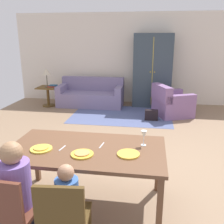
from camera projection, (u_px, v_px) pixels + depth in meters
The scene contains 24 objects.
ground_plane at pixel (122, 143), 5.00m from camera, with size 7.44×6.52×0.02m, color #8A6D53.
back_wall at pixel (135, 59), 7.74m from camera, with size 7.44×0.10×2.70m, color silver.
dining_table at pixel (86, 153), 2.96m from camera, with size 1.82×1.00×0.76m.
plate_near_man at pixel (41, 149), 2.90m from camera, with size 0.25×0.25×0.02m, color yellow.
pizza_near_man at pixel (41, 148), 2.90m from camera, with size 0.17×0.17×0.01m, color gold.
plate_near_child at pixel (82, 154), 2.77m from camera, with size 0.25×0.25×0.02m, color yellow.
pizza_near_child at pixel (82, 153), 2.77m from camera, with size 0.17×0.17×0.01m, color #DC934F.
plate_near_woman at pixel (128, 154), 2.77m from camera, with size 0.25×0.25×0.02m, color gold.
wine_glass at pixel (144, 135), 2.98m from camera, with size 0.07×0.07×0.19m.
fork at pixel (62, 148), 2.94m from camera, with size 0.02×0.15×0.01m, color silver.
knife at pixel (102, 145), 3.01m from camera, with size 0.01×0.17×0.01m, color silver.
dining_chair_man at pixel (9, 211), 2.28m from camera, with size 0.43×0.43×0.87m.
person_man at pixel (19, 198), 2.44m from camera, with size 0.30×0.40×1.11m.
dining_chair_child at pixel (64, 217), 2.21m from camera, with size 0.46×0.46×0.87m.
person_child at pixel (69, 210), 2.39m from camera, with size 0.22×0.30×0.92m.
area_rug at pixel (122, 115), 6.74m from camera, with size 2.60×1.80×0.01m, color slate.
couch at pixel (91, 96), 7.62m from camera, with size 1.91×0.86×0.82m.
armchair at pixel (171, 104), 6.63m from camera, with size 1.13×1.13×0.82m.
armoire at pixel (152, 71), 7.38m from camera, with size 1.10×0.59×2.10m.
side_table at pixel (48, 94), 7.53m from camera, with size 0.56×0.56×0.58m.
table_lamp at pixel (46, 72), 7.35m from camera, with size 0.26×0.26×0.54m.
book_lower at pixel (52, 87), 7.42m from camera, with size 0.22×0.16×0.03m, color maroon.
book_upper at pixel (53, 85), 7.49m from camera, with size 0.22×0.16×0.03m, color #245679.
handbag at pixel (151, 115), 6.30m from camera, with size 0.32×0.16×0.26m, color black.
Camera 1 is at (0.51, -3.93, 2.00)m, focal length 40.62 mm.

